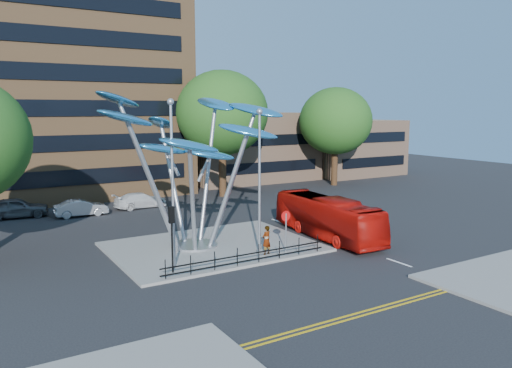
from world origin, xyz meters
TOP-DOWN VIEW (x-y plane):
  - ground at (0.00, 0.00)m, footprint 120.00×120.00m
  - traffic_island at (-1.00, 6.00)m, footprint 12.00×9.00m
  - double_yellow_near at (0.00, -6.00)m, footprint 40.00×0.12m
  - double_yellow_far at (0.00, -6.30)m, footprint 40.00×0.12m
  - brick_tower at (-6.00, 32.00)m, footprint 25.00×15.00m
  - low_building_near at (16.00, 30.00)m, footprint 15.00×8.00m
  - low_building_far at (30.00, 28.00)m, footprint 12.00×8.00m
  - tree_right at (8.00, 22.00)m, footprint 8.80×8.80m
  - tree_far at (22.00, 22.00)m, footprint 8.00×8.00m
  - leaf_sculpture at (-2.07, 6.68)m, footprint 12.72×9.54m
  - street_lamp_left at (-4.50, 3.50)m, footprint 0.36×0.36m
  - street_lamp_right at (0.50, 3.00)m, footprint 0.36×0.36m
  - traffic_light_island at (-5.00, 2.50)m, footprint 0.28×0.18m
  - no_entry_sign_island at (2.00, 2.52)m, footprint 0.60×0.10m
  - pedestrian_railing_front at (-1.00, 1.70)m, footprint 10.00×0.06m
  - red_bus at (6.60, 4.40)m, footprint 3.00×9.87m
  - pedestrian at (0.82, 2.75)m, footprint 0.69×0.54m
  - parked_car_left at (-10.35, 21.61)m, footprint 4.92×2.38m
  - parked_car_mid at (-5.85, 19.65)m, footprint 4.06×1.48m
  - parked_car_right at (-0.72, 20.51)m, footprint 4.67×2.25m

SIDE VIEW (x-z plane):
  - ground at x=0.00m, z-range 0.00..0.00m
  - double_yellow_near at x=0.00m, z-range 0.00..0.01m
  - double_yellow_far at x=0.00m, z-range 0.00..0.01m
  - traffic_island at x=-1.00m, z-range 0.00..0.15m
  - pedestrian_railing_front at x=-1.00m, z-range 0.05..1.05m
  - parked_car_right at x=-0.72m, z-range 0.00..1.31m
  - parked_car_mid at x=-5.85m, z-range 0.00..1.33m
  - parked_car_left at x=-10.35m, z-range 0.00..1.62m
  - pedestrian at x=0.82m, z-range 0.15..1.82m
  - red_bus at x=6.60m, z-range 0.00..2.71m
  - no_entry_sign_island at x=2.00m, z-range 0.59..3.04m
  - traffic_light_island at x=-5.00m, z-range 0.90..4.33m
  - low_building_far at x=30.00m, z-range 0.00..7.00m
  - low_building_near at x=16.00m, z-range 0.00..8.00m
  - street_lamp_right at x=0.50m, z-range 0.94..9.24m
  - street_lamp_left at x=-4.50m, z-range 0.96..9.76m
  - leaf_sculpture at x=-2.07m, z-range 2.12..11.63m
  - tree_far at x=22.00m, z-range 1.70..12.51m
  - tree_right at x=8.00m, z-range 1.98..14.09m
  - brick_tower at x=-6.00m, z-range 0.00..30.00m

